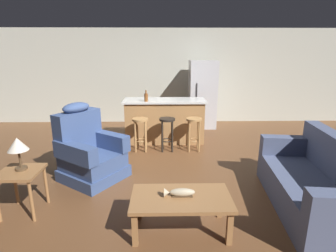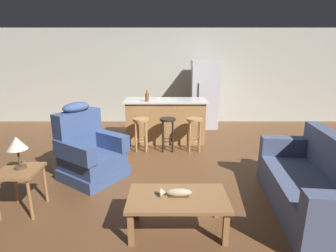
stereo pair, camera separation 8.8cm
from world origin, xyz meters
name	(u,v)px [view 1 (the left image)]	position (x,y,z in m)	size (l,w,h in m)	color
ground_plane	(165,165)	(0.00, 0.00, 0.00)	(12.00, 12.00, 0.00)	brown
back_wall	(164,77)	(0.00, 3.12, 1.30)	(12.00, 0.05, 2.60)	#B2B2A3
coffee_table	(181,201)	(0.16, -1.81, 0.36)	(1.10, 0.60, 0.42)	olive
fish_figurine	(179,193)	(0.14, -1.80, 0.46)	(0.34, 0.10, 0.10)	#4C3823
couch	(316,185)	(1.89, -1.43, 0.34)	(1.05, 1.98, 0.94)	#4C5675
recliner_near_lamp	(89,152)	(-1.21, -0.46, 0.42)	(1.17, 1.17, 1.20)	#384C7A
end_table	(21,178)	(-1.78, -1.42, 0.46)	(0.48, 0.48, 0.56)	olive
table_lamp	(18,146)	(-1.78, -1.38, 0.87)	(0.24, 0.24, 0.41)	#4C3823
kitchen_island	(165,120)	(0.00, 1.35, 0.48)	(1.80, 0.70, 0.95)	#9E7042
bar_stool_left	(140,129)	(-0.49, 0.72, 0.47)	(0.32, 0.32, 0.68)	#A87A47
bar_stool_middle	(167,128)	(0.05, 0.72, 0.47)	(0.32, 0.32, 0.68)	black
bar_stool_right	(194,128)	(0.59, 0.72, 0.47)	(0.32, 0.32, 0.68)	#A87A47
refrigerator	(202,94)	(1.01, 2.55, 0.88)	(0.70, 0.69, 1.76)	#B7B7BC
bottle_tall_green	(146,97)	(-0.39, 1.14, 1.04)	(0.08, 0.08, 0.24)	brown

